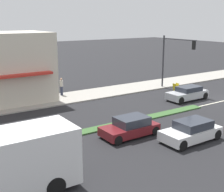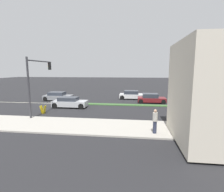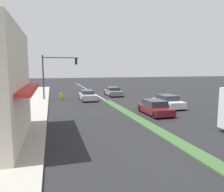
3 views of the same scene
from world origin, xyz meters
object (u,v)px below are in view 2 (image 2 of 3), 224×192
(pedestrian, at_px, (155,121))
(sedan_silver, at_px, (70,102))
(sedan_maroon, at_px, (151,98))
(van_white, at_px, (132,95))
(warning_aframe_sign, at_px, (43,110))
(suv_grey, at_px, (58,96))
(traffic_signal_main, at_px, (37,77))
(delivery_truck, at_px, (213,91))

(pedestrian, bearing_deg, sedan_silver, -130.55)
(pedestrian, xyz_separation_m, sedan_maroon, (-12.32, 0.87, -0.42))
(van_white, height_order, sedan_silver, van_white)
(pedestrian, height_order, warning_aframe_sign, pedestrian)
(warning_aframe_sign, height_order, van_white, van_white)
(sedan_silver, bearing_deg, pedestrian, 49.45)
(suv_grey, distance_m, sedan_silver, 5.61)
(traffic_signal_main, bearing_deg, sedan_maroon, 124.96)
(warning_aframe_sign, bearing_deg, suv_grey, -166.78)
(traffic_signal_main, xyz_separation_m, warning_aframe_sign, (-0.72, 0.07, -3.47))
(warning_aframe_sign, relative_size, van_white, 0.21)
(delivery_truck, relative_size, sedan_silver, 1.82)
(traffic_signal_main, bearing_deg, van_white, 140.34)
(warning_aframe_sign, relative_size, suv_grey, 0.20)
(van_white, distance_m, sedan_maroon, 3.88)
(suv_grey, bearing_deg, delivery_truck, 97.01)
(pedestrian, xyz_separation_m, suv_grey, (-12.32, -12.74, -0.40))
(pedestrian, distance_m, sedan_silver, 12.19)
(delivery_truck, height_order, suv_grey, delivery_truck)
(traffic_signal_main, height_order, sedan_silver, traffic_signal_main)
(warning_aframe_sign, relative_size, delivery_truck, 0.11)
(suv_grey, bearing_deg, pedestrian, 45.96)
(delivery_truck, bearing_deg, sedan_silver, -69.53)
(sedan_silver, bearing_deg, warning_aframe_sign, -27.86)
(delivery_truck, xyz_separation_m, suv_grey, (2.80, -22.77, -0.84))
(warning_aframe_sign, bearing_deg, traffic_signal_main, -5.92)
(pedestrian, relative_size, sedan_silver, 0.42)
(pedestrian, relative_size, warning_aframe_sign, 2.06)
(traffic_signal_main, height_order, delivery_truck, traffic_signal_main)
(traffic_signal_main, relative_size, warning_aframe_sign, 6.69)
(sedan_maroon, bearing_deg, traffic_signal_main, -55.04)
(traffic_signal_main, relative_size, delivery_truck, 0.75)
(warning_aframe_sign, bearing_deg, delivery_truck, 116.38)
(suv_grey, bearing_deg, van_white, 104.36)
(traffic_signal_main, bearing_deg, warning_aframe_sign, 174.08)
(suv_grey, distance_m, van_white, 11.29)
(suv_grey, bearing_deg, sedan_silver, 38.37)
(traffic_signal_main, bearing_deg, sedan_silver, 155.72)
(delivery_truck, height_order, sedan_maroon, delivery_truck)
(warning_aframe_sign, height_order, suv_grey, suv_grey)
(warning_aframe_sign, bearing_deg, pedestrian, 66.72)
(traffic_signal_main, distance_m, warning_aframe_sign, 3.55)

